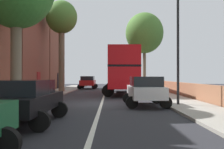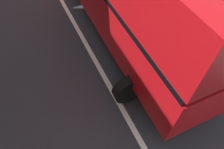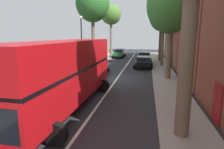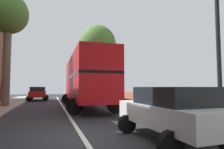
{
  "view_description": "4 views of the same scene",
  "coord_description": "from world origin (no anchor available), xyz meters",
  "views": [
    {
      "loc": [
        0.54,
        -15.98,
        1.67
      ],
      "look_at": [
        0.67,
        5.75,
        1.82
      ],
      "focal_mm": 42.01,
      "sensor_mm": 36.0,
      "label": 1
    },
    {
      "loc": [
        -1.53,
        2.52,
        5.68
      ],
      "look_at": [
        -0.38,
        4.93,
        2.08
      ],
      "focal_mm": 32.94,
      "sensor_mm": 36.0,
      "label": 2
    },
    {
      "loc": [
        -2.98,
        19.44,
        4.37
      ],
      "look_at": [
        -0.05,
        3.43,
        1.05
      ],
      "focal_mm": 31.01,
      "sensor_mm": 36.0,
      "label": 3
    },
    {
      "loc": [
        -1.05,
        -6.44,
        1.65
      ],
      "look_at": [
        2.53,
        4.74,
        2.43
      ],
      "focal_mm": 30.8,
      "sensor_mm": 36.0,
      "label": 4
    }
  ],
  "objects": []
}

